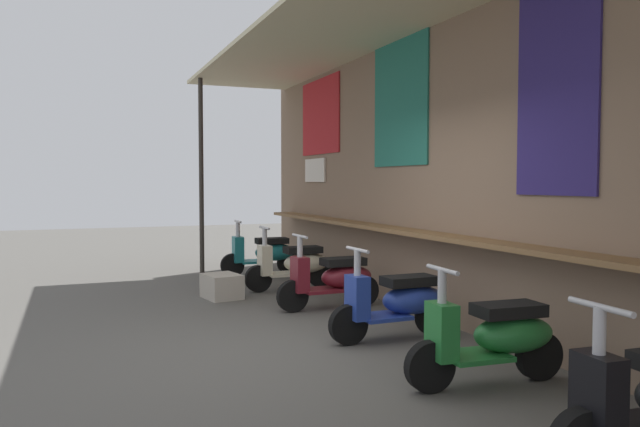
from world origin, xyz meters
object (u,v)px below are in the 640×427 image
Objects in this scene: scooter_maroon at (335,278)px; scooter_blue at (399,302)px; scooter_teal at (265,253)px; scooter_green at (495,337)px; scooter_cream at (296,264)px; merchandise_crate at (222,286)px.

scooter_maroon is 1.00× the size of scooter_blue.
scooter_maroon is (3.04, 0.00, 0.00)m from scooter_teal.
scooter_blue is 1.00× the size of scooter_green.
scooter_cream is (1.55, 0.00, 0.00)m from scooter_teal.
scooter_cream is at bearing 102.36° from merchandise_crate.
scooter_green is at bearing 14.98° from merchandise_crate.
scooter_teal is 2.18m from merchandise_crate.
scooter_maroon reaches higher than merchandise_crate.
scooter_maroon is at bearing -85.71° from scooter_green.
scooter_teal is 1.00× the size of scooter_blue.
scooter_maroon is 2.53× the size of merchandise_crate.
scooter_maroon is 1.66m from scooter_blue.
scooter_cream is 1.00× the size of scooter_blue.
scooter_green is (1.55, -0.00, 0.00)m from scooter_blue.
scooter_maroon is (1.49, -0.00, 0.00)m from scooter_cream.
scooter_teal is at bearing -85.70° from scooter_green.
merchandise_crate is (1.81, -1.19, -0.22)m from scooter_teal.
scooter_teal is at bearing -89.52° from scooter_cream.
scooter_blue is (3.15, -0.00, 0.00)m from scooter_cream.
scooter_cream is at bearing 92.68° from scooter_teal.
scooter_blue is at bearing 22.36° from merchandise_crate.
scooter_cream reaches higher than merchandise_crate.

